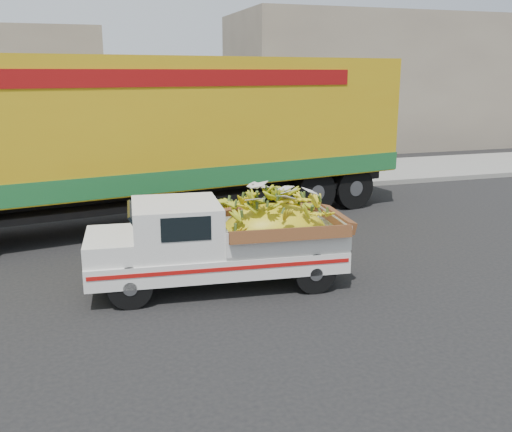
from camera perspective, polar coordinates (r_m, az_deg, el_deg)
name	(u,v)px	position (r m, az deg, el deg)	size (l,w,h in m)	color
ground	(102,306)	(9.10, -15.12, -8.73)	(100.00, 100.00, 0.00)	black
curb	(86,202)	(16.02, -16.61, 1.38)	(60.00, 0.25, 0.15)	gray
sidewalk	(84,187)	(18.08, -16.82, 2.76)	(60.00, 4.00, 0.14)	gray
building_right	(381,82)	(28.49, 12.42, 12.95)	(14.00, 6.00, 6.00)	gray
pickup_truck	(236,239)	(9.43, -2.04, -2.36)	(4.27, 1.90, 1.45)	black
semi_trailer	(166,132)	(13.44, -8.96, 8.28)	(12.08, 4.61, 3.80)	black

